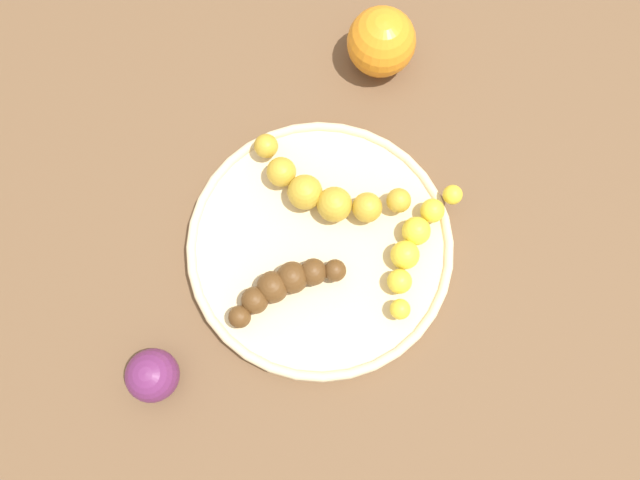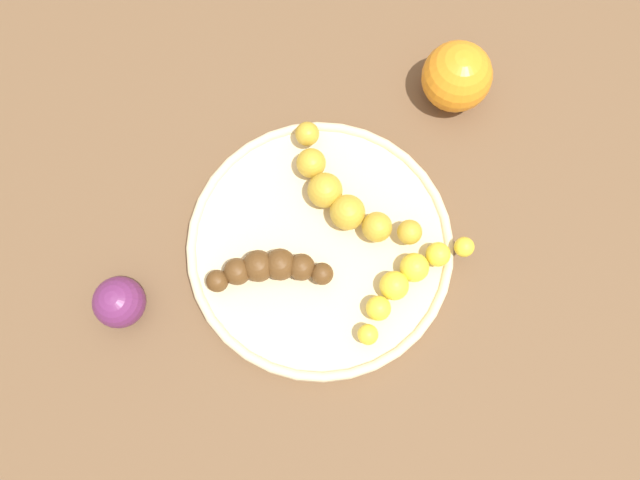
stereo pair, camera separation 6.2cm
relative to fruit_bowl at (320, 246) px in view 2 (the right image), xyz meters
name	(u,v)px [view 2 (the right image)]	position (x,y,z in m)	size (l,w,h in m)	color
ground_plane	(320,249)	(0.00, 0.00, -0.01)	(2.40, 2.40, 0.00)	brown
fruit_bowl	(320,246)	(0.00, 0.00, 0.00)	(0.28, 0.28, 0.02)	beige
banana_overripe	(269,269)	(0.06, -0.02, 0.02)	(0.10, 0.09, 0.03)	#593819
banana_yellow	(408,280)	(-0.03, 0.09, 0.02)	(0.15, 0.05, 0.03)	yellow
banana_spotted	(342,196)	(-0.05, -0.02, 0.03)	(0.06, 0.17, 0.04)	gold
orange_fruit	(457,77)	(-0.23, -0.02, 0.03)	(0.08, 0.08, 0.08)	orange
plum_purple	(119,302)	(0.18, -0.10, 0.01)	(0.05, 0.05, 0.05)	#662659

